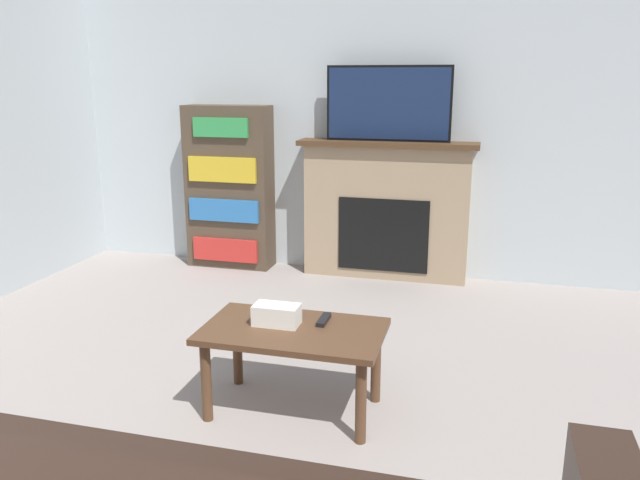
{
  "coord_description": "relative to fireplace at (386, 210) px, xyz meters",
  "views": [
    {
      "loc": [
        0.97,
        -0.43,
        1.58
      ],
      "look_at": [
        0.12,
        2.77,
        0.72
      ],
      "focal_mm": 35.0,
      "sensor_mm": 36.0,
      "label": 1
    }
  ],
  "objects": [
    {
      "name": "wall_back",
      "position": [
        -0.22,
        0.14,
        0.79
      ],
      "size": [
        5.9,
        0.06,
        2.7
      ],
      "color": "silver",
      "rests_on": "ground_plane"
    },
    {
      "name": "fireplace",
      "position": [
        0.0,
        0.0,
        0.0
      ],
      "size": [
        1.41,
        0.28,
        1.11
      ],
      "color": "tan",
      "rests_on": "ground_plane"
    },
    {
      "name": "tv",
      "position": [
        -0.0,
        -0.02,
        0.83
      ],
      "size": [
        0.97,
        0.03,
        0.57
      ],
      "color": "black",
      "rests_on": "fireplace"
    },
    {
      "name": "coffee_table",
      "position": [
        -0.09,
        -2.24,
        -0.19
      ],
      "size": [
        0.86,
        0.51,
        0.43
      ],
      "color": "brown",
      "rests_on": "ground_plane"
    },
    {
      "name": "tissue_box",
      "position": [
        -0.18,
        -2.22,
        -0.08
      ],
      "size": [
        0.22,
        0.12,
        0.1
      ],
      "color": "white",
      "rests_on": "coffee_table"
    },
    {
      "name": "remote_control",
      "position": [
        0.03,
        -2.12,
        -0.12
      ],
      "size": [
        0.04,
        0.15,
        0.02
      ],
      "color": "black",
      "rests_on": "coffee_table"
    },
    {
      "name": "bookshelf",
      "position": [
        -1.34,
        -0.02,
        0.12
      ],
      "size": [
        0.72,
        0.29,
        1.37
      ],
      "color": "#4C3D2D",
      "rests_on": "ground_plane"
    }
  ]
}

